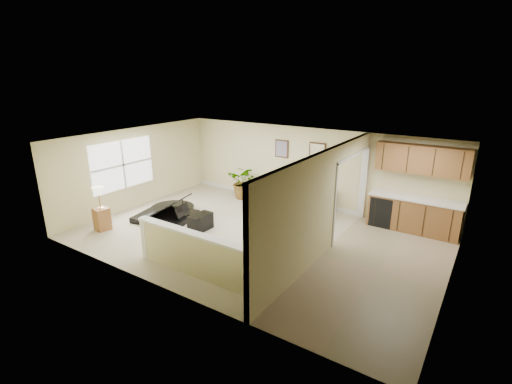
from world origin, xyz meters
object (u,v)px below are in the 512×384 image
Objects in this scene: piano at (167,198)px; palm_plant at (244,182)px; loveseat at (305,198)px; lamp_stand at (101,212)px; piano_bench at (201,222)px; small_plant at (320,212)px; accent_table at (287,190)px.

piano reaches higher than palm_plant.
lamp_stand reaches higher than loveseat.
palm_plant is 0.98× the size of lamp_stand.
piano_bench is 0.57× the size of palm_plant.
piano is at bearing -124.82° from loveseat.
lamp_stand reaches higher than small_plant.
loveseat is 0.68m from accent_table.
lamp_stand is (-4.67, -3.90, 0.26)m from small_plant.
piano_bench is at bearing -134.45° from small_plant.
accent_table reaches higher than piano_bench.
piano is 3.75m from accent_table.
palm_plant is 4.65m from lamp_stand.
piano_bench is 1.14× the size of small_plant.
piano_bench is 3.50m from loveseat.
loveseat is 2.22m from palm_plant.
lamp_stand is (-1.67, -4.34, -0.05)m from palm_plant.
piano is 3.40× the size of small_plant.
small_plant is (3.00, -0.44, -0.31)m from palm_plant.
piano_bench is 2.98m from palm_plant.
palm_plant reaches higher than loveseat.
palm_plant is (0.85, 2.71, -0.05)m from piano.
palm_plant is at bearing -163.28° from loveseat.
palm_plant is at bearing 101.47° from piano_bench.
small_plant is 0.49× the size of lamp_stand.
palm_plant is (-1.53, -0.18, 0.07)m from accent_table.
accent_table is 0.65× the size of palm_plant.
piano_bench is at bearing 32.55° from lamp_stand.
loveseat is (3.05, 2.91, -0.26)m from piano.
small_plant is at bearing -22.92° from accent_table.
loveseat is at bearing 32.11° from piano.
accent_table is 5.54m from lamp_stand.
piano is 2.99× the size of piano_bench.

